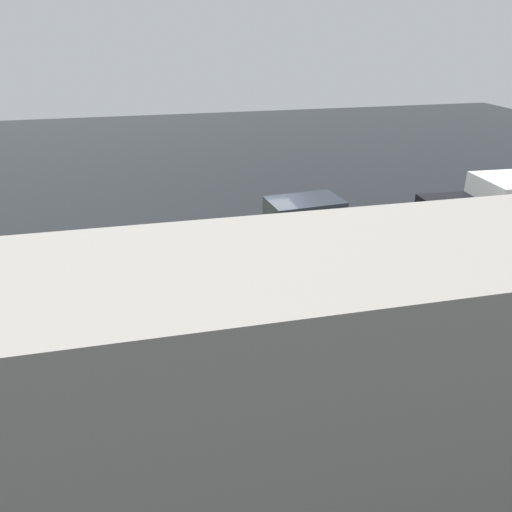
% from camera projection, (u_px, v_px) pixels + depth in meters
% --- Properties ---
extents(ground_plane, '(60.00, 60.00, 0.00)m').
position_uv_depth(ground_plane, '(262.00, 258.00, 16.75)').
color(ground_plane, black).
extents(kerb_strip, '(24.00, 3.20, 0.04)m').
position_uv_depth(kerb_strip, '(300.00, 325.00, 13.04)').
color(kerb_strip, slate).
rests_on(kerb_strip, ground).
extents(moving_hatchback, '(4.04, 2.05, 2.06)m').
position_uv_depth(moving_hatchback, '(297.00, 230.00, 16.30)').
color(moving_hatchback, yellow).
rests_on(moving_hatchback, ground).
extents(delivery_truck, '(5.47, 2.37, 2.60)m').
position_uv_depth(delivery_truck, '(508.00, 214.00, 16.70)').
color(delivery_truck, black).
rests_on(delivery_truck, ground).
extents(fire_hydrant, '(0.42, 0.31, 0.80)m').
position_uv_depth(fire_hydrant, '(180.00, 294.00, 13.73)').
color(fire_hydrant, '#197A2D').
rests_on(fire_hydrant, ground).
extents(pedestrian, '(0.29, 0.56, 1.62)m').
position_uv_depth(pedestrian, '(153.00, 277.00, 13.45)').
color(pedestrian, '#1E8C4C').
rests_on(pedestrian, ground).
extents(metal_railing, '(9.28, 0.04, 1.05)m').
position_uv_depth(metal_railing, '(373.00, 334.00, 11.38)').
color(metal_railing, '#B7BABF').
rests_on(metal_railing, ground).
extents(sign_post, '(0.07, 0.44, 2.40)m').
position_uv_depth(sign_post, '(136.00, 293.00, 11.38)').
color(sign_post, '#4C4C51').
rests_on(sign_post, ground).
extents(puddle_patch, '(2.70, 2.70, 0.01)m').
position_uv_depth(puddle_patch, '(277.00, 256.00, 16.90)').
color(puddle_patch, black).
rests_on(puddle_patch, ground).
extents(building_block, '(15.82, 2.40, 5.04)m').
position_uv_depth(building_block, '(452.00, 409.00, 6.63)').
color(building_block, gray).
rests_on(building_block, ground).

